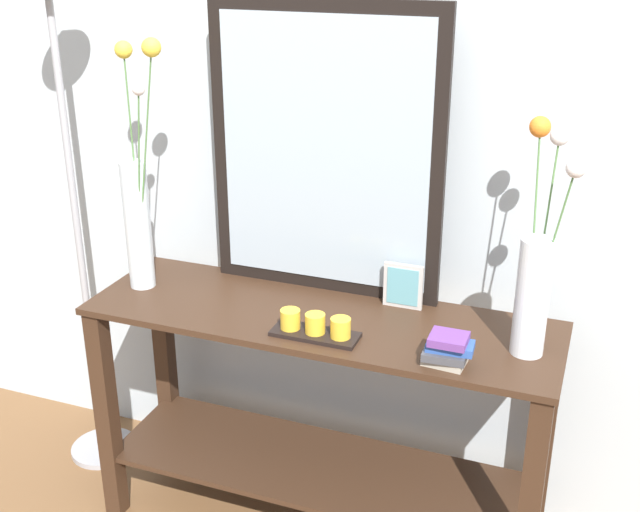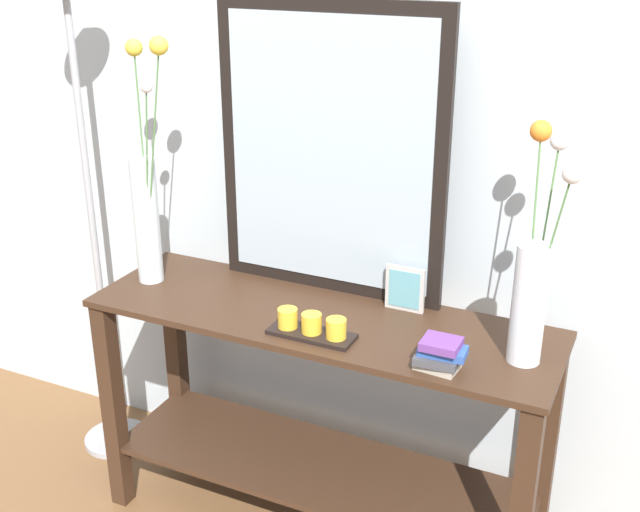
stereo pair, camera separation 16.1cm
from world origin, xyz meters
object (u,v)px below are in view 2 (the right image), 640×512
Objects in this scene: picture_frame_small at (405,289)px; vase_right at (532,283)px; book_stack at (440,355)px; candle_tray at (312,327)px; floor_lamp at (82,138)px; console_table at (320,400)px; mirror_leaning at (330,153)px; tall_vase_left at (146,202)px.

vase_right is at bearing -19.79° from picture_frame_small.
picture_frame_small is 1.06× the size of book_stack.
picture_frame_small is at bearing 124.49° from book_stack.
floor_lamp reaches higher than candle_tray.
mirror_leaning reaches higher than console_table.
book_stack is at bearing -141.81° from vase_right.
tall_vase_left reaches higher than picture_frame_small.
book_stack is at bearing -8.15° from tall_vase_left.
console_table is 1.60× the size of mirror_leaning.
mirror_leaning is at bearing 144.20° from book_stack.
tall_vase_left is 1.03m from book_stack.
book_stack is (0.46, -0.33, -0.39)m from mirror_leaning.
floor_lamp reaches higher than picture_frame_small.
mirror_leaning is 0.69m from book_stack.
console_table is 0.80× the size of floor_lamp.
mirror_leaning reaches higher than vase_right.
floor_lamp is (-0.89, 0.08, 0.70)m from console_table.
book_stack is (0.99, -0.14, -0.22)m from tall_vase_left.
tall_vase_left is 0.68m from candle_tray.
floor_lamp is at bearing 167.27° from candle_tray.
mirror_leaning is 1.13× the size of tall_vase_left.
candle_tray is 1.77× the size of picture_frame_small.
tall_vase_left reaches higher than console_table.
tall_vase_left is 1.18m from vase_right.
vase_right is 0.29m from book_stack.
tall_vase_left is at bearing -169.96° from picture_frame_small.
picture_frame_small reaches higher than book_stack.
tall_vase_left is at bearing -160.65° from mirror_leaning.
console_table is at bearing -5.43° from floor_lamp.
book_stack is at bearing -55.51° from picture_frame_small.
console_table is at bearing -179.92° from vase_right.
console_table is 10.73× the size of book_stack.
candle_tray is at bearing -75.25° from console_table.
mirror_leaning is 1.43× the size of vase_right.
vase_right is at bearing 38.19° from book_stack.
tall_vase_left is 5.59× the size of picture_frame_small.
floor_lamp is at bearing -173.21° from mirror_leaning.
console_table is at bearing -146.63° from picture_frame_small.
mirror_leaning is 0.70m from vase_right.
console_table is 5.69× the size of candle_tray.
vase_right is 4.41× the size of picture_frame_small.
vase_right is at bearing 12.62° from candle_tray.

